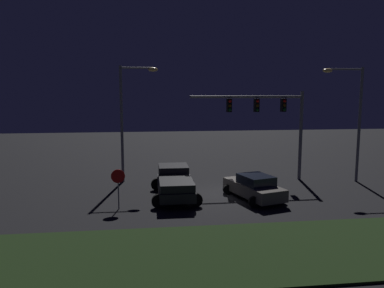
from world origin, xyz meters
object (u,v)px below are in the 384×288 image
object	(u,v)px
street_lamp_left	(129,110)
street_lamp_right	(352,110)
car_sedan	(254,187)
traffic_signal_gantry	(269,114)
stop_sign	(118,181)
pickup_truck	(174,181)

from	to	relation	value
street_lamp_left	street_lamp_right	world-z (taller)	street_lamp_left
street_lamp_left	street_lamp_right	size ratio (longest dim) A/B	1.01
car_sedan	traffic_signal_gantry	distance (m)	6.75
car_sedan	traffic_signal_gantry	bearing A→B (deg)	-43.75
stop_sign	car_sedan	bearing A→B (deg)	6.87
pickup_truck	traffic_signal_gantry	world-z (taller)	traffic_signal_gantry
street_lamp_left	street_lamp_right	xyz separation A→B (m)	(15.64, -2.08, -0.03)
car_sedan	street_lamp_right	bearing A→B (deg)	-82.65
car_sedan	stop_sign	distance (m)	8.06
pickup_truck	car_sedan	world-z (taller)	pickup_truck
traffic_signal_gantry	stop_sign	distance (m)	12.32
pickup_truck	street_lamp_left	bearing A→B (deg)	32.22
pickup_truck	traffic_signal_gantry	xyz separation A→B (m)	(7.17, 3.69, 3.90)
pickup_truck	street_lamp_right	size ratio (longest dim) A/B	0.66
street_lamp_right	traffic_signal_gantry	bearing A→B (deg)	168.27
traffic_signal_gantry	stop_sign	bearing A→B (deg)	-151.41
pickup_truck	stop_sign	size ratio (longest dim) A/B	2.43
car_sedan	traffic_signal_gantry	xyz separation A→B (m)	(2.45, 4.71, 4.16)
pickup_truck	stop_sign	world-z (taller)	stop_sign
traffic_signal_gantry	car_sedan	bearing A→B (deg)	-117.46
car_sedan	stop_sign	world-z (taller)	stop_sign
traffic_signal_gantry	street_lamp_right	distance (m)	5.77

